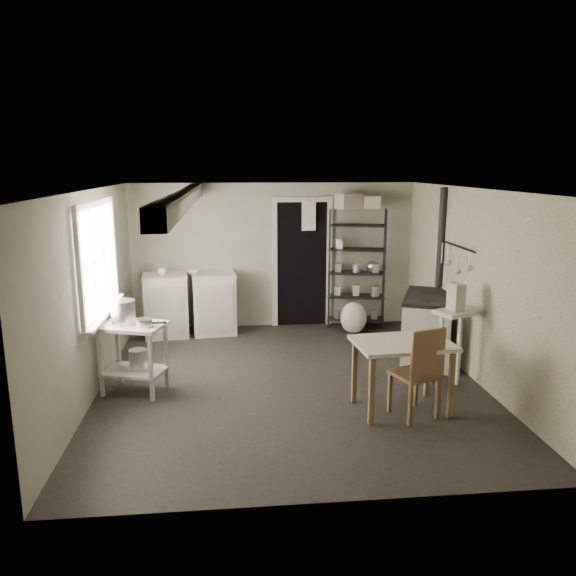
{
  "coord_description": "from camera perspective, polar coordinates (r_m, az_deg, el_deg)",
  "views": [
    {
      "loc": [
        -0.69,
        -6.35,
        2.57
      ],
      "look_at": [
        0.0,
        0.3,
        1.1
      ],
      "focal_mm": 35.0,
      "sensor_mm": 36.0,
      "label": 1
    }
  ],
  "objects": [
    {
      "name": "table_cup",
      "position": [
        5.93,
        13.66,
        -5.29
      ],
      "size": [
        0.11,
        0.11,
        0.09
      ],
      "primitive_type": "imported",
      "rotation": [
        0.0,
        0.0,
        0.23
      ],
      "color": "white",
      "rests_on": "work_table"
    },
    {
      "name": "prep_table",
      "position": [
        6.7,
        -15.37,
        -6.95
      ],
      "size": [
        0.83,
        0.7,
        0.81
      ],
      "primitive_type": null,
      "rotation": [
        0.0,
        0.0,
        -0.31
      ],
      "color": "beige",
      "rests_on": "ground"
    },
    {
      "name": "utensil_rail",
      "position": [
        7.59,
        16.48,
        4.17
      ],
      "size": [
        0.06,
        1.2,
        0.44
      ],
      "primitive_type": null,
      "color": "silver",
      "rests_on": "wall_right"
    },
    {
      "name": "counter_cup",
      "position": [
        8.62,
        -12.66,
        1.41
      ],
      "size": [
        0.16,
        0.16,
        0.1
      ],
      "primitive_type": "imported",
      "rotation": [
        0.0,
        0.0,
        -0.26
      ],
      "color": "white",
      "rests_on": "base_cabinets"
    },
    {
      "name": "wall_front",
      "position": [
        4.16,
        4.0,
        -7.57
      ],
      "size": [
        4.5,
        0.02,
        2.3
      ],
      "primitive_type": "cube",
      "color": "#A8A490",
      "rests_on": "ground"
    },
    {
      "name": "doorway",
      "position": [
        9.03,
        1.43,
        2.38
      ],
      "size": [
        0.96,
        0.1,
        2.08
      ],
      "primitive_type": null,
      "color": "beige",
      "rests_on": "ground"
    },
    {
      "name": "wall_right",
      "position": [
        7.14,
        18.53,
        0.28
      ],
      "size": [
        0.02,
        5.0,
        2.3
      ],
      "primitive_type": "cube",
      "color": "#A8A490",
      "rests_on": "ground"
    },
    {
      "name": "shelf_rack",
      "position": [
        9.03,
        7.0,
        1.97
      ],
      "size": [
        0.96,
        0.55,
        1.9
      ],
      "primitive_type": null,
      "rotation": [
        0.0,
        0.0,
        -0.23
      ],
      "color": "black",
      "rests_on": "ground"
    },
    {
      "name": "window",
      "position": [
        6.81,
        -18.85,
        2.7
      ],
      "size": [
        0.12,
        1.76,
        1.28
      ],
      "primitive_type": null,
      "color": "beige",
      "rests_on": "wall_left"
    },
    {
      "name": "floor",
      "position": [
        6.88,
        0.26,
        -9.52
      ],
      "size": [
        5.0,
        5.0,
        0.0
      ],
      "primitive_type": "plane",
      "color": "black",
      "rests_on": "ground"
    },
    {
      "name": "chair",
      "position": [
        5.98,
        12.73,
        -8.3
      ],
      "size": [
        0.53,
        0.54,
        0.99
      ],
      "primitive_type": null,
      "rotation": [
        0.0,
        0.0,
        0.35
      ],
      "color": "brown",
      "rests_on": "ground"
    },
    {
      "name": "storage_box_b",
      "position": [
        8.98,
        8.46,
        8.56
      ],
      "size": [
        0.37,
        0.35,
        0.19
      ],
      "primitive_type": "cube",
      "rotation": [
        0.0,
        0.0,
        -0.29
      ],
      "color": "beige",
      "rests_on": "shelf_rack"
    },
    {
      "name": "wall_left",
      "position": [
        6.69,
        -19.26,
        -0.55
      ],
      "size": [
        0.02,
        5.0,
        2.3
      ],
      "primitive_type": "cube",
      "color": "#A8A490",
      "rests_on": "ground"
    },
    {
      "name": "ceiling_beam",
      "position": [
        6.38,
        -10.63,
        8.87
      ],
      "size": [
        0.18,
        5.0,
        0.18
      ],
      "primitive_type": null,
      "color": "beige",
      "rests_on": "ceiling"
    },
    {
      "name": "work_table",
      "position": [
        6.14,
        11.44,
        -8.73
      ],
      "size": [
        1.06,
        0.79,
        0.76
      ],
      "primitive_type": null,
      "rotation": [
        0.0,
        0.0,
        0.09
      ],
      "color": "beige",
      "rests_on": "ground"
    },
    {
      "name": "wall_back",
      "position": [
        8.99,
        -1.44,
        3.3
      ],
      "size": [
        4.5,
        0.02,
        2.3
      ],
      "primitive_type": "cube",
      "color": "#A8A490",
      "rests_on": "ground"
    },
    {
      "name": "shelf_jar",
      "position": [
        8.9,
        5.36,
        4.56
      ],
      "size": [
        0.11,
        0.11,
        0.18
      ],
      "primitive_type": "imported",
      "rotation": [
        0.0,
        0.0,
        -0.36
      ],
      "color": "white",
      "rests_on": "shelf_rack"
    },
    {
      "name": "floor_crock",
      "position": [
        7.02,
        13.98,
        -8.79
      ],
      "size": [
        0.14,
        0.14,
        0.13
      ],
      "primitive_type": "cylinder",
      "rotation": [
        0.0,
        0.0,
        0.38
      ],
      "color": "white",
      "rests_on": "ground"
    },
    {
      "name": "base_cabinets",
      "position": [
        8.78,
        -9.92,
        -1.7
      ],
      "size": [
        1.51,
        0.78,
        0.95
      ],
      "primitive_type": null,
      "rotation": [
        0.0,
        0.0,
        0.11
      ],
      "color": "beige",
      "rests_on": "ground"
    },
    {
      "name": "saucepan",
      "position": [
        6.44,
        -14.39,
        -3.48
      ],
      "size": [
        0.21,
        0.21,
        0.1
      ],
      "primitive_type": "cylinder",
      "rotation": [
        0.0,
        0.0,
        0.21
      ],
      "color": "silver",
      "rests_on": "prep_table"
    },
    {
      "name": "storage_box_a",
      "position": [
        8.86,
        6.14,
        8.7
      ],
      "size": [
        0.43,
        0.4,
        0.24
      ],
      "primitive_type": "cube",
      "rotation": [
        0.0,
        0.0,
        0.34
      ],
      "color": "beige",
      "rests_on": "shelf_rack"
    },
    {
      "name": "bucket",
      "position": [
        6.74,
        -14.98,
        -6.96
      ],
      "size": [
        0.23,
        0.23,
        0.22
      ],
      "primitive_type": "cylinder",
      "rotation": [
        0.0,
        0.0,
        -0.15
      ],
      "color": "silver",
      "rests_on": "prep_table"
    },
    {
      "name": "flour_sack",
      "position": [
        8.79,
        6.67,
        -3.05
      ],
      "size": [
        0.41,
        0.35,
        0.49
      ],
      "primitive_type": "ellipsoid",
      "rotation": [
        0.0,
        0.0,
        0.0
      ],
      "color": "silver",
      "rests_on": "ground"
    },
    {
      "name": "stove",
      "position": [
        7.75,
        14.04,
        -3.94
      ],
      "size": [
        1.01,
        1.28,
        0.88
      ],
      "primitive_type": null,
      "rotation": [
        0.0,
        0.0,
        -0.4
      ],
      "color": "beige",
      "rests_on": "ground"
    },
    {
      "name": "stovepipe",
      "position": [
        8.03,
        15.34,
        4.95
      ],
      "size": [
        0.15,
        0.15,
        1.46
      ],
      "primitive_type": null,
      "rotation": [
        0.0,
        0.0,
        0.43
      ],
      "color": "black",
      "rests_on": "stove"
    },
    {
      "name": "mixing_bowl",
      "position": [
        8.66,
        -9.59,
        1.46
      ],
      "size": [
        0.31,
        0.31,
        0.06
      ],
      "primitive_type": "imported",
      "rotation": [
        0.0,
        0.0,
        -0.18
      ],
      "color": "white",
      "rests_on": "base_cabinets"
    },
    {
      "name": "side_ledge",
      "position": [
        6.94,
        16.84,
        -6.1
      ],
      "size": [
        0.68,
        0.54,
        0.93
      ],
      "primitive_type": null,
      "rotation": [
        0.0,
        0.0,
        0.41
      ],
      "color": "beige",
      "rests_on": "ground"
    },
    {
      "name": "wallpaper_panel",
      "position": [
        7.13,
        18.46,
        0.27
      ],
      "size": [
        0.01,
        5.0,
        2.3
      ],
      "primitive_type": null,
      "color": "#BCB699",
      "rests_on": "wall_right"
    },
    {
      "name": "stockpot",
      "position": [
        6.59,
        -16.39,
        -2.44
      ],
      "size": [
        0.33,
        0.33,
        0.29
      ],
      "primitive_type": "cylinder",
      "rotation": [
        0.0,
        0.0,
        -0.28
      ],
      "color": "silver",
      "rests_on": "prep_table"
    },
    {
      "name": "oats_box",
      "position": [
        6.76,
        16.67,
        -1.48
      ],
      "size": [
        0.15,
        0.23,
        0.31
      ],
      "primitive_type": "cube",
      "rotation": [
        0.0,
        0.0,
        0.15
      ],
      "color": "beige",
      "rests_on": "side_ledge"
    },
    {
      "name": "ceiling",
      "position": [
        6.39,
        0.28,
        9.98
      ],
      "size": [
        5.0,
        5.0,
        0.0
      ],
      "primitive_type": "plane",
      "rotation": [
        3.14,
        0.0,
        0.0
      ],
      "color": "beige",
      "rests_on": "wall_back"
    }
  ]
}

